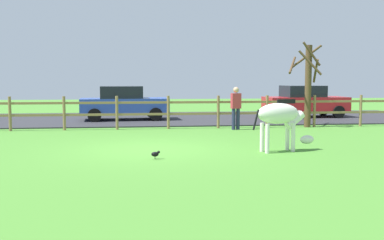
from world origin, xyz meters
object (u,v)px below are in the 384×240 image
(parked_car_red, at_px, (305,101))
(zebra, at_px, (281,117))
(parked_car_blue, at_px, (124,103))
(bare_tree, at_px, (308,82))
(visitor_near_fence, at_px, (236,106))
(crow_on_grass, at_px, (155,154))

(parked_car_red, bearing_deg, zebra, -114.19)
(zebra, xyz_separation_m, parked_car_blue, (-4.48, 9.33, -0.08))
(parked_car_red, xyz_separation_m, parked_car_blue, (-8.87, -0.44, 0.00))
(zebra, relative_size, parked_car_red, 0.47)
(zebra, height_order, parked_car_blue, parked_car_blue)
(bare_tree, distance_m, parked_car_blue, 8.32)
(bare_tree, bearing_deg, visitor_near_fence, -169.54)
(zebra, height_order, crow_on_grass, zebra)
(bare_tree, bearing_deg, zebra, -117.30)
(crow_on_grass, bearing_deg, parked_car_red, 53.54)
(zebra, bearing_deg, parked_car_blue, 115.65)
(zebra, relative_size, crow_on_grass, 8.85)
(bare_tree, relative_size, parked_car_blue, 0.83)
(parked_car_blue, bearing_deg, visitor_near_fence, -43.30)
(crow_on_grass, relative_size, visitor_near_fence, 0.13)
(bare_tree, height_order, crow_on_grass, bare_tree)
(crow_on_grass, height_order, visitor_near_fence, visitor_near_fence)
(parked_car_red, bearing_deg, parked_car_blue, -177.13)
(bare_tree, relative_size, crow_on_grass, 15.82)
(parked_car_blue, relative_size, visitor_near_fence, 2.51)
(parked_car_red, relative_size, visitor_near_fence, 2.48)
(bare_tree, xyz_separation_m, crow_on_grass, (-6.37, -6.52, -1.71))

